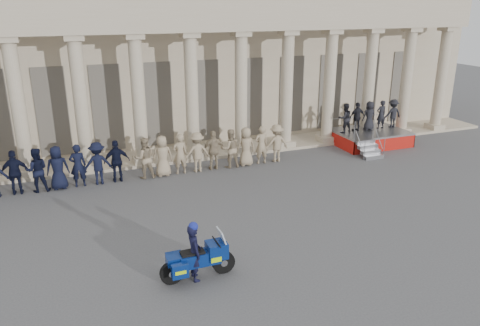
% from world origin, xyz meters
% --- Properties ---
extents(ground, '(90.00, 90.00, 0.00)m').
position_xyz_m(ground, '(0.00, 0.00, 0.00)').
color(ground, '#454547').
rests_on(ground, ground).
extents(building, '(40.00, 12.50, 9.00)m').
position_xyz_m(building, '(-0.00, 14.74, 4.52)').
color(building, tan).
rests_on(building, ground).
extents(officer_rank, '(18.10, 0.72, 1.91)m').
position_xyz_m(officer_rank, '(-3.47, 6.14, 0.95)').
color(officer_rank, black).
rests_on(officer_rank, ground).
extents(reviewing_stand, '(4.12, 3.86, 2.42)m').
position_xyz_m(reviewing_stand, '(11.28, 7.01, 1.30)').
color(reviewing_stand, gray).
rests_on(reviewing_stand, ground).
extents(motorcycle, '(2.25, 0.92, 1.44)m').
position_xyz_m(motorcycle, '(-1.54, -2.69, 0.62)').
color(motorcycle, black).
rests_on(motorcycle, ground).
extents(rider, '(0.42, 0.63, 1.82)m').
position_xyz_m(rider, '(-1.66, -2.69, 0.90)').
color(rider, black).
rests_on(rider, ground).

